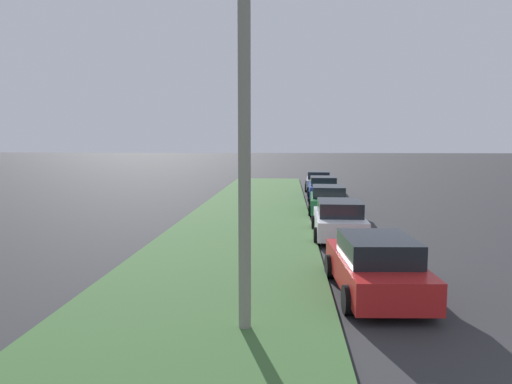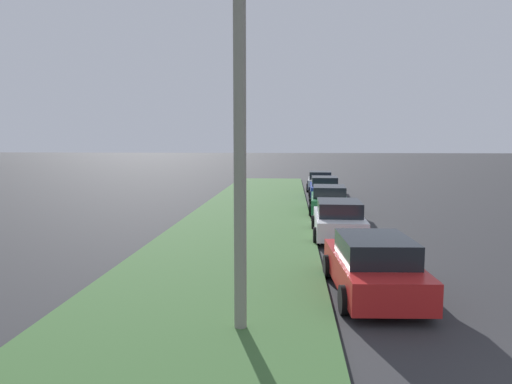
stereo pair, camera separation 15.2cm
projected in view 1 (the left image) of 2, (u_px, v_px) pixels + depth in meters
name	position (u px, v px, depth m)	size (l,w,h in m)	color
grass_median	(231.00, 249.00, 15.96)	(60.00, 6.00, 0.12)	#3D6633
parked_car_red	(376.00, 266.00, 11.27)	(4.40, 2.21, 1.47)	red
parked_car_white	(339.00, 220.00, 17.99)	(4.34, 2.09, 1.47)	silver
parked_car_green	(328.00, 200.00, 23.97)	(4.38, 2.17, 1.47)	#1E6B38
parked_car_blue	(323.00, 188.00, 30.25)	(4.34, 2.10, 1.47)	#23389E
parked_car_silver	(318.00, 181.00, 35.53)	(4.39, 2.19, 1.47)	#B2B5BA
streetlight	(263.00, 106.00, 8.60)	(0.43, 2.88, 7.50)	gray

